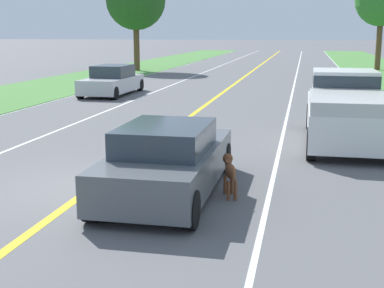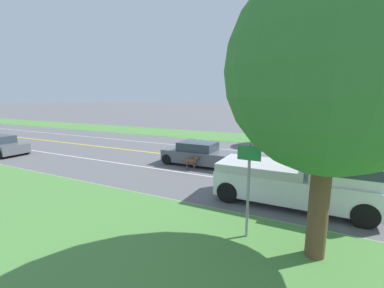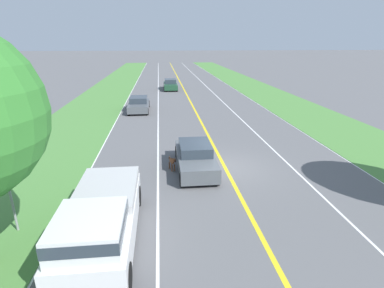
{
  "view_description": "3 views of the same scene",
  "coord_description": "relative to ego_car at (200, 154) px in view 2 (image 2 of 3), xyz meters",
  "views": [
    {
      "loc": [
        4.06,
        -9.68,
        3.05
      ],
      "look_at": [
        1.99,
        0.2,
        0.93
      ],
      "focal_mm": 50.0,
      "sensor_mm": 36.0,
      "label": 1
    },
    {
      "loc": [
        15.14,
        6.24,
        3.94
      ],
      "look_at": [
        1.66,
        -0.56,
        1.24
      ],
      "focal_mm": 24.0,
      "sensor_mm": 36.0,
      "label": 2
    },
    {
      "loc": [
        3.25,
        14.08,
        6.29
      ],
      "look_at": [
        1.69,
        -0.59,
        1.19
      ],
      "focal_mm": 28.0,
      "sensor_mm": 36.0,
      "label": 3
    }
  ],
  "objects": [
    {
      "name": "lane_dash_same_dir",
      "position": [
        1.93,
        0.08,
        -0.64
      ],
      "size": [
        0.1,
        160.0,
        0.01
      ],
      "primitive_type": "cube",
      "color": "white",
      "rests_on": "ground"
    },
    {
      "name": "street_sign",
      "position": [
        6.81,
        4.66,
        1.06
      ],
      "size": [
        0.11,
        0.64,
        2.73
      ],
      "color": "gray",
      "rests_on": "ground"
    },
    {
      "name": "lane_edge_line_left",
      "position": [
        -8.57,
        0.08,
        -0.64
      ],
      "size": [
        0.14,
        160.0,
        0.01
      ],
      "primitive_type": "cube",
      "color": "white",
      "rests_on": "ground"
    },
    {
      "name": "dog",
      "position": [
        1.19,
        0.07,
        -0.15
      ],
      "size": [
        0.4,
        1.01,
        0.78
      ],
      "rotation": [
        0.0,
        0.0,
        0.29
      ],
      "color": "brown",
      "rests_on": "ground"
    },
    {
      "name": "ground_plane",
      "position": [
        -1.57,
        0.08,
        -0.64
      ],
      "size": [
        400.0,
        400.0,
        0.0
      ],
      "primitive_type": "plane",
      "color": "#5B5B5E"
    },
    {
      "name": "grass_verge_left",
      "position": [
        -11.57,
        0.08,
        -0.63
      ],
      "size": [
        6.0,
        160.0,
        0.03
      ],
      "primitive_type": "cube",
      "color": "#4C843D",
      "rests_on": "ground"
    },
    {
      "name": "ego_car",
      "position": [
        0.0,
        0.0,
        0.0
      ],
      "size": [
        1.86,
        4.47,
        1.36
      ],
      "color": "#51565B",
      "rests_on": "ground"
    },
    {
      "name": "grass_verge_right",
      "position": [
        8.43,
        0.08,
        -0.63
      ],
      "size": [
        6.0,
        160.0,
        0.03
      ],
      "primitive_type": "cube",
      "color": "#4C843D",
      "rests_on": "ground"
    },
    {
      "name": "lane_dash_oncoming",
      "position": [
        -5.07,
        0.08,
        -0.64
      ],
      "size": [
        0.1,
        160.0,
        0.01
      ],
      "primitive_type": "cube",
      "color": "white",
      "rests_on": "ground"
    },
    {
      "name": "centre_divider_line",
      "position": [
        -1.57,
        0.08,
        -0.64
      ],
      "size": [
        0.18,
        160.0,
        0.01
      ],
      "primitive_type": "cube",
      "color": "yellow",
      "rests_on": "ground"
    },
    {
      "name": "lane_edge_line_right",
      "position": [
        5.43,
        0.08,
        -0.64
      ],
      "size": [
        0.14,
        160.0,
        0.01
      ],
      "primitive_type": "cube",
      "color": "white",
      "rests_on": "ground"
    },
    {
      "name": "roadside_tree_left_near",
      "position": [
        -11.12,
        5.7,
        3.94
      ],
      "size": [
        4.34,
        4.34,
        6.78
      ],
      "color": "brown",
      "rests_on": "ground"
    },
    {
      "name": "pickup_truck",
      "position": [
        3.67,
        5.8,
        0.33
      ],
      "size": [
        2.13,
        5.54,
        1.93
      ],
      "color": "silver",
      "rests_on": "ground"
    },
    {
      "name": "roadside_tree_right_near",
      "position": [
        6.92,
        6.43,
        3.9
      ],
      "size": [
        4.75,
        4.75,
        6.94
      ],
      "color": "brown",
      "rests_on": "ground"
    }
  ]
}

